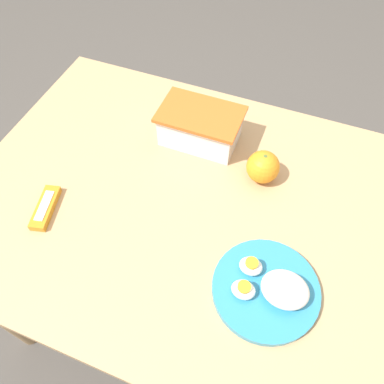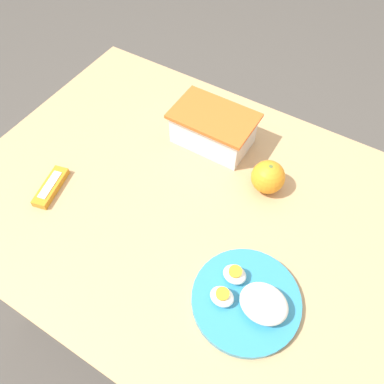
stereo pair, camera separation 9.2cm
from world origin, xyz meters
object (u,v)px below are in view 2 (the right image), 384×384
(food_container, at_px, (213,130))
(candy_bar, at_px, (51,187))
(rice_plate, at_px, (249,300))
(orange_fruit, at_px, (268,177))

(food_container, distance_m, candy_bar, 0.45)
(rice_plate, distance_m, candy_bar, 0.57)
(orange_fruit, distance_m, candy_bar, 0.55)
(food_container, xyz_separation_m, orange_fruit, (0.20, -0.07, -0.00))
(food_container, distance_m, orange_fruit, 0.21)
(food_container, xyz_separation_m, rice_plate, (0.29, -0.36, -0.02))
(food_container, bearing_deg, orange_fruit, -19.05)
(candy_bar, bearing_deg, orange_fruit, 31.98)
(orange_fruit, xyz_separation_m, candy_bar, (-0.47, -0.29, -0.03))
(orange_fruit, height_order, rice_plate, orange_fruit)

